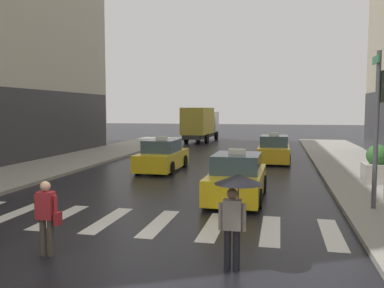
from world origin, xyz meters
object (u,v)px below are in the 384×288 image
Objects in this scene: box_truck at (200,123)px; traffic_light_pole at (381,107)px; taxi_lead at (237,179)px; pedestrian_with_handbag at (47,214)px; taxi_third at (274,150)px; planter_mid_block at (377,166)px; taxi_second at (162,157)px; pedestrian_with_umbrella at (236,195)px.

traffic_light_pole is at bearing -67.65° from box_truck.
traffic_light_pole is 1.05× the size of taxi_lead.
taxi_lead is 7.43m from pedestrian_with_handbag.
traffic_light_pole reaches higher than taxi_lead.
planter_mid_block is at bearing -58.61° from taxi_third.
taxi_second is 7.32m from taxi_third.
taxi_second is at bearing -84.99° from box_truck.
pedestrian_with_umbrella reaches higher than taxi_second.
box_truck reaches higher than taxi_third.
planter_mid_block is (11.62, -21.15, -0.98)m from box_truck.
taxi_third is at bearing 83.88° from taxi_lead.
box_truck reaches higher than taxi_lead.
planter_mid_block is (1.00, 4.68, -2.38)m from traffic_light_pole.
planter_mid_block is at bearing -61.21° from box_truck.
taxi_third reaches higher than planter_mid_block.
pedestrian_with_umbrella is at bearing 1.19° from pedestrian_with_handbag.
traffic_light_pole is 5.34m from planter_mid_block.
taxi_second is 2.35× the size of pedestrian_with_umbrella.
traffic_light_pole reaches higher than taxi_second.
planter_mid_block is at bearing 64.48° from pedestrian_with_umbrella.
pedestrian_with_handbag is at bearing -85.00° from box_truck.
pedestrian_with_umbrella reaches higher than taxi_third.
box_truck reaches higher than planter_mid_block.
taxi_second is 1.00× the size of taxi_third.
taxi_second is 0.60× the size of box_truck.
traffic_light_pole is 3.00× the size of planter_mid_block.
traffic_light_pole is 1.06× the size of taxi_third.
traffic_light_pole reaches higher than taxi_third.
box_truck is at bearing 112.35° from traffic_light_pole.
taxi_lead is 2.35× the size of pedestrian_with_umbrella.
traffic_light_pole is 2.47× the size of pedestrian_with_umbrella.
box_truck reaches higher than pedestrian_with_handbag.
traffic_light_pole is at bearing -102.11° from planter_mid_block.
taxi_lead and taxi_third have the same top height.
planter_mid_block is at bearing -13.69° from taxi_second.
taxi_lead is 10.64m from taxi_third.
traffic_light_pole is at bearing 34.56° from pedestrian_with_handbag.
taxi_third is (5.68, 4.62, 0.00)m from taxi_second.
box_truck is 3.93× the size of pedestrian_with_umbrella.
planter_mid_block is (4.79, 10.02, -0.64)m from pedestrian_with_umbrella.
taxi_lead reaches higher than planter_mid_block.
taxi_second is at bearing 141.64° from traffic_light_pole.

